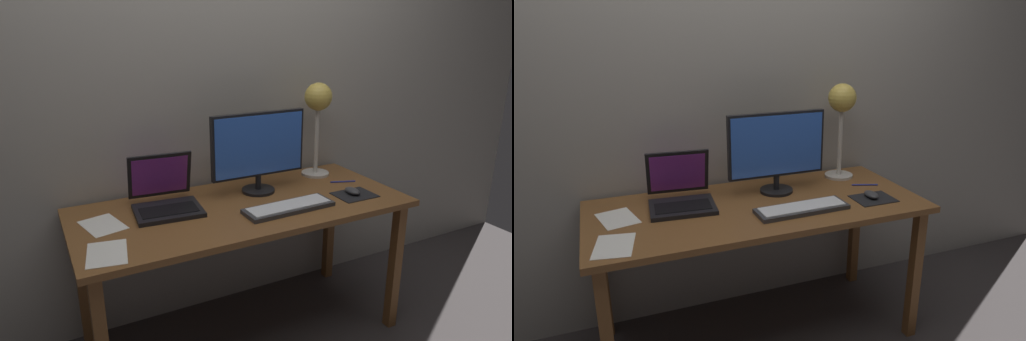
% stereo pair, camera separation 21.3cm
% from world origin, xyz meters
% --- Properties ---
extents(ground_plane, '(4.80, 4.80, 0.00)m').
position_xyz_m(ground_plane, '(0.00, 0.00, 0.00)').
color(ground_plane, '#383333').
rests_on(ground_plane, ground).
extents(back_wall, '(4.80, 0.06, 2.60)m').
position_xyz_m(back_wall, '(0.00, 0.40, 1.30)').
color(back_wall, '#9E998E').
rests_on(back_wall, ground).
extents(desk, '(1.60, 0.70, 0.74)m').
position_xyz_m(desk, '(0.00, 0.00, 0.66)').
color(desk, brown).
rests_on(desk, ground).
extents(monitor, '(0.51, 0.17, 0.42)m').
position_xyz_m(monitor, '(0.15, 0.12, 0.97)').
color(monitor, black).
rests_on(monitor, desk).
extents(keyboard_main, '(0.44, 0.15, 0.03)m').
position_xyz_m(keyboard_main, '(0.16, -0.15, 0.75)').
color(keyboard_main, '#38383A').
rests_on(keyboard_main, desk).
extents(laptop, '(0.33, 0.34, 0.25)m').
position_xyz_m(laptop, '(-0.34, 0.14, 0.81)').
color(laptop, black).
rests_on(laptop, desk).
extents(desk_lamp, '(0.16, 0.16, 0.53)m').
position_xyz_m(desk_lamp, '(0.57, 0.22, 1.14)').
color(desk_lamp, beige).
rests_on(desk_lamp, desk).
extents(mousepad, '(0.20, 0.16, 0.00)m').
position_xyz_m(mousepad, '(0.56, -0.15, 0.74)').
color(mousepad, black).
rests_on(mousepad, desk).
extents(mouse, '(0.06, 0.10, 0.03)m').
position_xyz_m(mouse, '(0.55, -0.13, 0.76)').
color(mouse, '#38383A').
rests_on(mouse, mousepad).
extents(paper_sheet_near_mouse, '(0.18, 0.23, 0.00)m').
position_xyz_m(paper_sheet_near_mouse, '(-0.67, -0.21, 0.74)').
color(paper_sheet_near_mouse, white).
rests_on(paper_sheet_near_mouse, desk).
extents(paper_sheet_by_keyboard, '(0.19, 0.24, 0.00)m').
position_xyz_m(paper_sheet_by_keyboard, '(-0.64, 0.06, 0.74)').
color(paper_sheet_by_keyboard, white).
rests_on(paper_sheet_by_keyboard, desk).
extents(pen, '(0.13, 0.06, 0.01)m').
position_xyz_m(pen, '(0.63, 0.04, 0.74)').
color(pen, '#2633A5').
rests_on(pen, desk).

